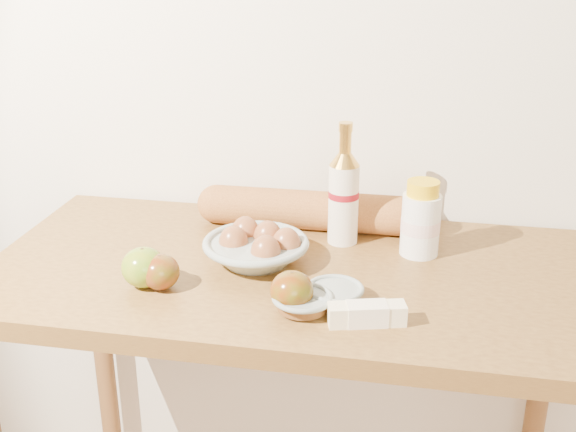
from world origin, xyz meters
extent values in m
cube|color=silver|center=(0.00, 1.51, 1.30)|extent=(3.50, 0.02, 2.60)
cube|color=olive|center=(0.00, 1.18, 0.88)|extent=(1.20, 0.60, 0.04)
cylinder|color=brown|center=(-0.55, 1.43, 0.43)|extent=(0.05, 0.05, 0.86)
cylinder|color=brown|center=(0.55, 1.43, 0.43)|extent=(0.05, 0.05, 0.86)
cylinder|color=#EDE0C9|center=(0.08, 1.32, 0.99)|extent=(0.08, 0.08, 0.17)
cylinder|color=maroon|center=(0.08, 1.32, 1.01)|extent=(0.08, 0.08, 0.01)
cone|color=gold|center=(0.08, 1.32, 1.08)|extent=(0.08, 0.08, 0.03)
cylinder|color=gold|center=(0.08, 1.32, 1.12)|extent=(0.03, 0.03, 0.04)
cylinder|color=gold|center=(0.08, 1.32, 1.15)|extent=(0.04, 0.04, 0.02)
cylinder|color=white|center=(0.25, 1.29, 0.96)|extent=(0.10, 0.10, 0.13)
cylinder|color=#F5D0CD|center=(0.25, 1.29, 0.96)|extent=(0.10, 0.10, 0.03)
cylinder|color=yellow|center=(0.25, 1.29, 1.04)|extent=(0.08, 0.08, 0.03)
torus|color=#909D97|center=(-0.07, 1.19, 0.94)|extent=(0.28, 0.28, 0.02)
ellipsoid|color=brown|center=(-0.12, 1.19, 0.94)|extent=(0.08, 0.08, 0.07)
ellipsoid|color=brown|center=(-0.04, 1.15, 0.94)|extent=(0.08, 0.08, 0.07)
ellipsoid|color=brown|center=(-0.06, 1.23, 0.94)|extent=(0.08, 0.08, 0.07)
ellipsoid|color=brown|center=(-0.11, 1.24, 0.94)|extent=(0.08, 0.08, 0.07)
ellipsoid|color=brown|center=(-0.01, 1.20, 0.94)|extent=(0.08, 0.08, 0.07)
cylinder|color=#B77337|center=(0.01, 1.38, 0.94)|extent=(0.43, 0.09, 0.09)
sphere|color=#B77337|center=(-0.21, 1.38, 0.94)|extent=(0.09, 0.09, 0.09)
sphere|color=#B77337|center=(0.23, 1.38, 0.94)|extent=(0.09, 0.09, 0.09)
ellipsoid|color=#98951E|center=(-0.25, 1.05, 0.94)|extent=(0.11, 0.11, 0.08)
cylinder|color=#4C3619|center=(-0.25, 1.05, 0.97)|extent=(0.01, 0.01, 0.01)
ellipsoid|color=maroon|center=(-0.22, 1.05, 0.93)|extent=(0.08, 0.08, 0.07)
cylinder|color=#4A2D18|center=(-0.22, 1.05, 0.96)|extent=(0.01, 0.01, 0.01)
ellipsoid|color=maroon|center=(0.03, 1.02, 0.94)|extent=(0.10, 0.10, 0.07)
cylinder|color=#4C3419|center=(0.03, 1.02, 0.97)|extent=(0.01, 0.01, 0.01)
torus|color=gray|center=(0.05, 1.01, 0.93)|extent=(0.13, 0.13, 0.01)
cylinder|color=brown|center=(0.05, 1.01, 0.92)|extent=(0.11, 0.11, 0.02)
torus|color=gray|center=(0.10, 1.06, 0.93)|extent=(0.11, 0.11, 0.01)
cylinder|color=brown|center=(0.10, 1.06, 0.91)|extent=(0.09, 0.09, 0.02)
cube|color=#F9EEC1|center=(0.17, 0.99, 0.92)|extent=(0.14, 0.07, 0.04)
cube|color=white|center=(0.17, 0.99, 0.92)|extent=(0.08, 0.05, 0.04)
camera|label=1|loc=(0.23, -0.08, 1.53)|focal=45.00mm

